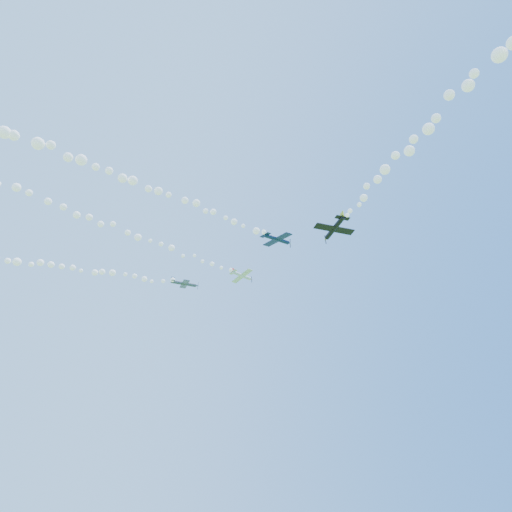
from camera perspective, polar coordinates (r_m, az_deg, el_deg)
name	(u,v)px	position (r m, az deg, el deg)	size (l,w,h in m)	color
plane_white	(242,276)	(99.02, -1.89, -2.63)	(6.15, 6.47, 1.93)	silver
smoke_trail_white	(46,201)	(83.82, -26.26, 6.58)	(80.25, 26.00, 2.68)	white
plane_navy	(277,239)	(86.62, 2.84, 2.27)	(7.31, 7.70, 2.01)	#0E1C3E
smoke_trail_navy	(73,157)	(73.59, -23.24, 12.03)	(74.34, 19.04, 2.87)	white
plane_grey	(185,284)	(94.93, -9.51, -3.65)	(6.31, 6.55, 2.06)	#3A4355
plane_black	(334,228)	(65.47, 10.39, 3.64)	(6.45, 6.12, 2.32)	black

